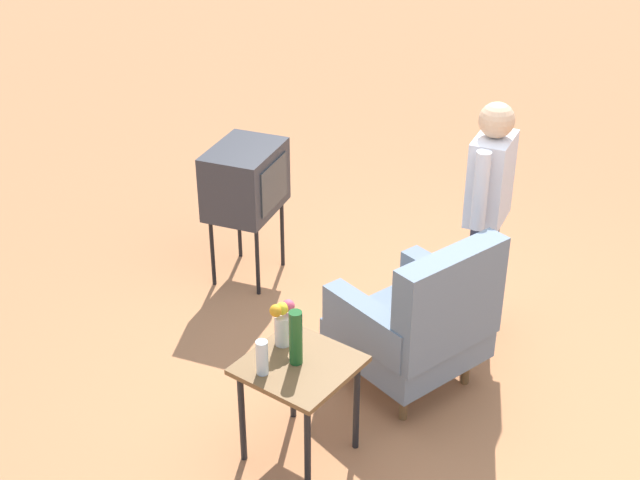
% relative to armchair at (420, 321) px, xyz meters
% --- Properties ---
extents(ground_plane, '(60.00, 60.00, 0.00)m').
position_rel_armchair_xyz_m(ground_plane, '(-0.05, 0.07, -0.50)').
color(ground_plane, '#C17A4C').
extents(armchair, '(0.93, 0.95, 1.06)m').
position_rel_armchair_xyz_m(armchair, '(0.00, 0.00, 0.00)').
color(armchair, brown).
rests_on(armchair, ground).
extents(side_table, '(0.56, 0.56, 0.63)m').
position_rel_armchair_xyz_m(side_table, '(0.89, -0.22, 0.04)').
color(side_table, black).
rests_on(side_table, ground).
extents(tv_on_stand, '(0.69, 0.58, 1.03)m').
position_rel_armchair_xyz_m(tv_on_stand, '(-0.40, -1.70, 0.28)').
color(tv_on_stand, black).
rests_on(tv_on_stand, ground).
extents(person_standing, '(0.56, 0.29, 1.64)m').
position_rel_armchair_xyz_m(person_standing, '(-0.76, 0.01, 0.44)').
color(person_standing, '#2D3347').
rests_on(person_standing, ground).
extents(bottle_wine_green, '(0.07, 0.07, 0.32)m').
position_rel_armchair_xyz_m(bottle_wine_green, '(0.89, -0.24, 0.29)').
color(bottle_wine_green, '#1E5623').
rests_on(bottle_wine_green, side_table).
extents(bottle_short_clear, '(0.06, 0.06, 0.20)m').
position_rel_armchair_xyz_m(bottle_short_clear, '(1.07, -0.32, 0.23)').
color(bottle_short_clear, silver).
rests_on(bottle_short_clear, side_table).
extents(flower_vase, '(0.15, 0.10, 0.27)m').
position_rel_armchair_xyz_m(flower_vase, '(0.80, -0.40, 0.28)').
color(flower_vase, silver).
rests_on(flower_vase, side_table).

